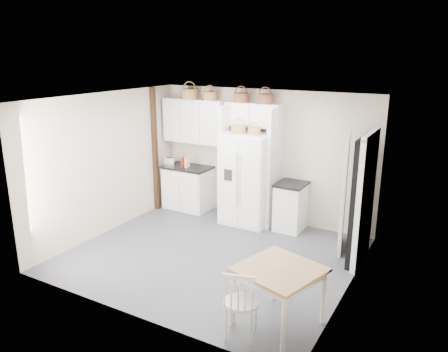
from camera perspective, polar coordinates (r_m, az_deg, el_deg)
The scene contains 28 objects.
floor at distance 7.45m, azimuth -1.57°, elevation -10.25°, with size 4.50×4.50×0.00m, color #3C3D47.
ceiling at distance 6.72m, azimuth -1.74°, elevation 10.07°, with size 4.50×4.50×0.00m, color white.
wall_back at distance 8.69m, azimuth 5.20°, elevation 2.66°, with size 4.50×4.50×0.00m, color beige.
wall_left at distance 8.33m, azimuth -15.02°, elevation 1.58°, with size 4.00×4.00×0.00m, color beige.
wall_right at distance 6.17m, azimuth 16.56°, elevation -3.53°, with size 4.00×4.00×0.00m, color beige.
refrigerator at distance 8.51m, azimuth 3.11°, elevation -0.36°, with size 0.93×0.75×1.80m, color white.
base_cab_left at distance 9.43m, azimuth -4.72°, elevation -1.61°, with size 0.97×0.61×0.90m, color white.
base_cab_right at distance 8.40m, azimuth 8.70°, elevation -4.05°, with size 0.50×0.60×0.88m, color white.
dining_table at distance 5.63m, azimuth 7.11°, elevation -15.27°, with size 0.91×0.91×0.76m, color olive.
windsor_chair at distance 5.34m, azimuth 2.25°, elevation -16.20°, with size 0.43×0.39×0.89m, color white.
counter_left at distance 9.30m, azimuth -4.78°, elevation 1.16°, with size 1.01×0.66×0.04m, color black.
counter_right at distance 8.26m, azimuth 8.83°, elevation -1.05°, with size 0.54×0.64×0.04m, color black.
toaster at distance 9.41m, azimuth -7.07°, elevation 1.91°, with size 0.24×0.14×0.16m, color silver.
cookbook_red at distance 9.22m, azimuth -5.23°, elevation 1.84°, with size 0.03×0.14×0.21m, color #B21E0F.
cookbook_cream at distance 9.18m, azimuth -4.82°, elevation 1.81°, with size 0.03×0.15×0.23m, color beige.
basket_upper_b at distance 9.14m, azimuth -4.50°, elevation 10.65°, with size 0.34×0.34×0.20m, color brown.
basket_upper_c at distance 8.88m, azimuth -1.83°, elevation 10.42°, with size 0.29×0.29×0.17m, color brown.
basket_bridge_a at distance 8.53m, azimuth 2.27°, elevation 10.20°, with size 0.30×0.30×0.17m, color brown.
basket_bridge_b at distance 8.31m, azimuth 5.40°, elevation 10.00°, with size 0.30×0.30×0.17m, color brown.
basket_fridge_a at distance 8.27m, azimuth 1.93°, elevation 6.13°, with size 0.28×0.28×0.15m, color brown.
basket_fridge_b at distance 8.13m, azimuth 3.96°, elevation 5.84°, with size 0.23×0.23×0.12m, color brown.
upper_cabinet at distance 9.14m, azimuth -3.80°, elevation 7.18°, with size 1.40×0.34×0.90m, color white.
bridge_cabinet at distance 8.45m, azimuth 3.92°, elevation 8.00°, with size 1.12×0.34×0.45m, color white.
fridge_panel_left at distance 8.75m, azimuth 0.42°, elevation 1.81°, with size 0.08×0.60×2.30m, color white.
fridge_panel_right at distance 8.32m, azimuth 6.57°, elevation 0.95°, with size 0.08×0.60×2.30m, color white.
trim_post at distance 9.27m, azimuth -8.99°, elevation 3.37°, with size 0.09×0.09×2.60m, color black.
doorway_void at distance 7.20m, azimuth 17.57°, elevation -3.13°, with size 0.18×0.85×2.05m, color black.
door_slab at distance 7.59m, azimuth 15.48°, elevation -2.00°, with size 0.80×0.04×2.05m, color white.
Camera 1 is at (3.48, -5.71, 3.29)m, focal length 35.00 mm.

